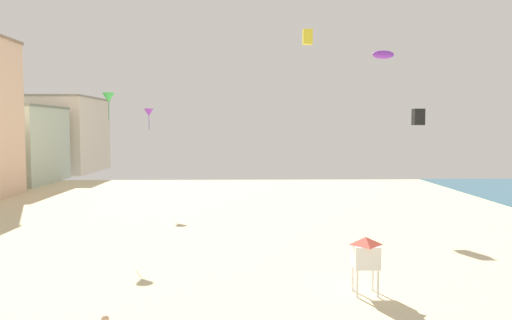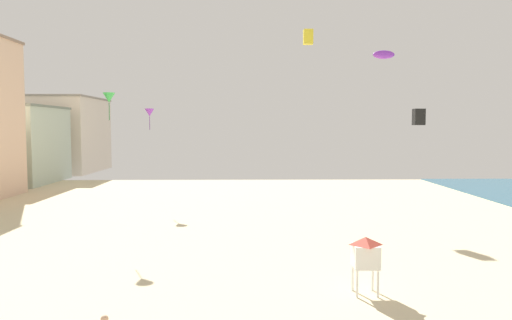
{
  "view_description": "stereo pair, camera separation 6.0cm",
  "coord_description": "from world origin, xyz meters",
  "px_view_note": "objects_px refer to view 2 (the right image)",
  "views": [
    {
      "loc": [
        1.45,
        -7.53,
        7.35
      ],
      "look_at": [
        1.89,
        16.24,
        5.74
      ],
      "focal_mm": 34.29,
      "sensor_mm": 36.0,
      "label": 1
    },
    {
      "loc": [
        1.51,
        -7.53,
        7.35
      ],
      "look_at": [
        1.89,
        16.24,
        5.74
      ],
      "focal_mm": 34.29,
      "sensor_mm": 36.0,
      "label": 2
    }
  ],
  "objects_px": {
    "kite_black_box": "(419,117)",
    "kite_purple_delta": "(150,113)",
    "lifeguard_stand": "(365,253)",
    "kite_yellow_box": "(308,37)",
    "kite_green_delta": "(109,98)",
    "kite_purple_parafoil": "(384,55)"
  },
  "relations": [
    {
      "from": "kite_yellow_box",
      "to": "kite_green_delta",
      "type": "bearing_deg",
      "value": -142.43
    },
    {
      "from": "kite_purple_delta",
      "to": "kite_yellow_box",
      "type": "distance_m",
      "value": 16.38
    },
    {
      "from": "kite_black_box",
      "to": "kite_green_delta",
      "type": "distance_m",
      "value": 20.76
    },
    {
      "from": "kite_purple_parafoil",
      "to": "kite_green_delta",
      "type": "bearing_deg",
      "value": -166.77
    },
    {
      "from": "kite_purple_delta",
      "to": "kite_purple_parafoil",
      "type": "xyz_separation_m",
      "value": [
        19.94,
        -7.97,
        4.29
      ]
    },
    {
      "from": "kite_purple_parafoil",
      "to": "kite_black_box",
      "type": "bearing_deg",
      "value": -85.99
    },
    {
      "from": "kite_purple_delta",
      "to": "kite_purple_parafoil",
      "type": "height_order",
      "value": "kite_purple_parafoil"
    },
    {
      "from": "kite_green_delta",
      "to": "kite_yellow_box",
      "type": "height_order",
      "value": "kite_yellow_box"
    },
    {
      "from": "kite_green_delta",
      "to": "kite_purple_parafoil",
      "type": "height_order",
      "value": "kite_purple_parafoil"
    },
    {
      "from": "kite_black_box",
      "to": "kite_purple_parafoil",
      "type": "bearing_deg",
      "value": 94.01
    },
    {
      "from": "lifeguard_stand",
      "to": "kite_purple_delta",
      "type": "relative_size",
      "value": 1.27
    },
    {
      "from": "kite_purple_delta",
      "to": "kite_yellow_box",
      "type": "xyz_separation_m",
      "value": [
        14.83,
        -1.15,
        6.87
      ]
    },
    {
      "from": "kite_black_box",
      "to": "kite_purple_delta",
      "type": "height_order",
      "value": "kite_purple_delta"
    },
    {
      "from": "lifeguard_stand",
      "to": "kite_yellow_box",
      "type": "distance_m",
      "value": 27.93
    },
    {
      "from": "lifeguard_stand",
      "to": "kite_green_delta",
      "type": "height_order",
      "value": "kite_green_delta"
    },
    {
      "from": "lifeguard_stand",
      "to": "kite_purple_parafoil",
      "type": "bearing_deg",
      "value": 51.98
    },
    {
      "from": "kite_purple_delta",
      "to": "kite_green_delta",
      "type": "relative_size",
      "value": 1.07
    },
    {
      "from": "lifeguard_stand",
      "to": "kite_purple_delta",
      "type": "xyz_separation_m",
      "value": [
        -14.47,
        25.46,
        6.87
      ]
    },
    {
      "from": "kite_black_box",
      "to": "kite_yellow_box",
      "type": "height_order",
      "value": "kite_yellow_box"
    },
    {
      "from": "kite_green_delta",
      "to": "kite_yellow_box",
      "type": "distance_m",
      "value": 19.96
    },
    {
      "from": "kite_black_box",
      "to": "kite_yellow_box",
      "type": "relative_size",
      "value": 0.8
    },
    {
      "from": "kite_green_delta",
      "to": "lifeguard_stand",
      "type": "bearing_deg",
      "value": -41.02
    }
  ]
}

